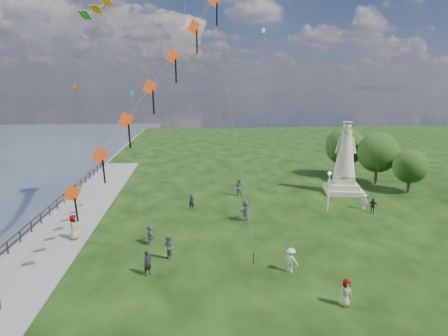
{
  "coord_description": "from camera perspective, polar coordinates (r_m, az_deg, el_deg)",
  "views": [
    {
      "loc": [
        -3.48,
        -19.49,
        11.41
      ],
      "look_at": [
        -1.0,
        8.0,
        5.5
      ],
      "focal_mm": 30.0,
      "sensor_mm": 36.0,
      "label": 1
    }
  ],
  "objects": [
    {
      "name": "person_6",
      "position": [
        35.94,
        -4.95,
        -5.23
      ],
      "size": [
        0.55,
        0.37,
        1.48
      ],
      "primitive_type": "imported",
      "rotation": [
        0.0,
        0.0,
        -0.03
      ],
      "color": "black",
      "rests_on": "ground"
    },
    {
      "name": "person_5",
      "position": [
        28.76,
        -11.17,
        -9.84
      ],
      "size": [
        0.94,
        1.55,
        1.56
      ],
      "primitive_type": "imported",
      "rotation": [
        0.0,
        0.0,
        1.8
      ],
      "color": "#595960",
      "rests_on": "ground"
    },
    {
      "name": "person_0",
      "position": [
        24.37,
        -11.57,
        -13.97
      ],
      "size": [
        0.69,
        0.69,
        1.61
      ],
      "primitive_type": "imported",
      "rotation": [
        0.0,
        0.0,
        0.79
      ],
      "color": "black",
      "rests_on": "ground"
    },
    {
      "name": "person_11",
      "position": [
        32.94,
        3.26,
        -6.42
      ],
      "size": [
        1.65,
        1.92,
        1.94
      ],
      "primitive_type": "imported",
      "rotation": [
        0.0,
        0.0,
        4.12
      ],
      "color": "#595960",
      "rests_on": "ground"
    },
    {
      "name": "person_4",
      "position": [
        21.91,
        18.05,
        -17.62
      ],
      "size": [
        0.85,
        0.65,
        1.54
      ],
      "primitive_type": "imported",
      "rotation": [
        0.0,
        0.0,
        0.27
      ],
      "color": "#595960",
      "rests_on": "ground"
    },
    {
      "name": "person_9",
      "position": [
        37.46,
        21.69,
        -5.36
      ],
      "size": [
        0.96,
        0.78,
        1.46
      ],
      "primitive_type": "imported",
      "rotation": [
        0.0,
        0.0,
        -0.48
      ],
      "color": "black",
      "rests_on": "ground"
    },
    {
      "name": "red_kite_train",
      "position": [
        24.26,
        -11.51,
        11.16
      ],
      "size": [
        12.27,
        9.35,
        17.88
      ],
      "color": "black",
      "rests_on": "ground"
    },
    {
      "name": "statue",
      "position": [
        43.23,
        17.9,
        0.24
      ],
      "size": [
        4.58,
        4.58,
        7.88
      ],
      "rotation": [
        0.0,
        0.0,
        -0.2
      ],
      "color": "#B5AE89",
      "rests_on": "ground"
    },
    {
      "name": "small_kites",
      "position": [
        42.95,
        2.95,
        15.88
      ],
      "size": [
        31.55,
        13.93,
        25.89
      ],
      "color": "teal",
      "rests_on": "ground"
    },
    {
      "name": "person_8",
      "position": [
        38.47,
        20.54,
        -4.77
      ],
      "size": [
        1.04,
        1.08,
        1.53
      ],
      "primitive_type": "imported",
      "rotation": [
        0.0,
        0.0,
        -0.84
      ],
      "color": "silver",
      "rests_on": "ground"
    },
    {
      "name": "tree_row",
      "position": [
        48.95,
        21.08,
        2.31
      ],
      "size": [
        8.4,
        12.48,
        6.52
      ],
      "color": "#382314",
      "rests_on": "ground"
    },
    {
      "name": "lamppost",
      "position": [
        36.41,
        15.73,
        -2.15
      ],
      "size": [
        0.35,
        0.35,
        3.8
      ],
      "color": "silver",
      "rests_on": "ground"
    },
    {
      "name": "waterfront",
      "position": [
        32.88,
        -26.11,
        -9.63
      ],
      "size": [
        200.0,
        200.0,
        1.51
      ],
      "color": "#32434B",
      "rests_on": "ground"
    },
    {
      "name": "person_7",
      "position": [
        40.41,
        2.28,
        -2.93
      ],
      "size": [
        1.08,
        0.97,
        1.89
      ],
      "primitive_type": "imported",
      "rotation": [
        0.0,
        0.0,
        2.59
      ],
      "color": "#595960",
      "rests_on": "ground"
    },
    {
      "name": "person_2",
      "position": [
        24.65,
        10.14,
        -13.63
      ],
      "size": [
        1.12,
        1.08,
        1.59
      ],
      "primitive_type": "imported",
      "rotation": [
        0.0,
        0.0,
        2.42
      ],
      "color": "silver",
      "rests_on": "ground"
    },
    {
      "name": "person_10",
      "position": [
        30.96,
        -21.92,
        -8.53
      ],
      "size": [
        0.63,
        0.98,
        1.95
      ],
      "primitive_type": "imported",
      "rotation": [
        0.0,
        0.0,
        1.62
      ],
      "color": "#595960",
      "rests_on": "ground"
    },
    {
      "name": "person_1",
      "position": [
        26.0,
        -8.47,
        -11.95
      ],
      "size": [
        0.95,
        1.0,
        1.76
      ],
      "primitive_type": "imported",
      "rotation": [
        0.0,
        0.0,
        -0.88
      ],
      "color": "#595960",
      "rests_on": "ground"
    }
  ]
}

